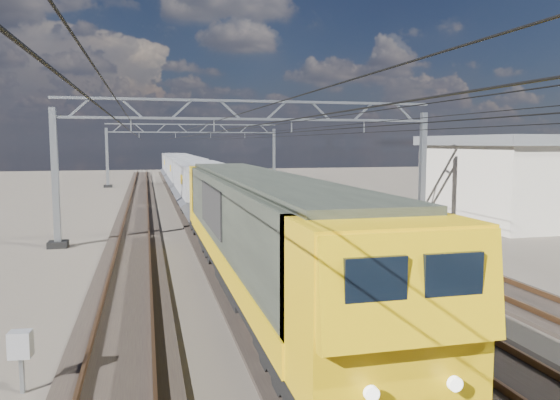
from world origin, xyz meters
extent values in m
plane|color=#29231F|center=(0.00, 0.00, 0.00)|extent=(160.00, 160.00, 0.00)
cube|color=black|center=(-6.00, 0.00, 0.06)|extent=(2.60, 140.00, 0.12)
cube|color=brown|center=(-6.72, 0.00, 0.22)|extent=(0.08, 140.00, 0.16)
cube|color=brown|center=(-5.28, 0.00, 0.22)|extent=(0.08, 140.00, 0.16)
cube|color=black|center=(-2.00, 0.00, 0.06)|extent=(2.60, 140.00, 0.12)
cube|color=brown|center=(-2.72, 0.00, 0.22)|extent=(0.08, 140.00, 0.16)
cube|color=brown|center=(-1.28, 0.00, 0.22)|extent=(0.08, 140.00, 0.16)
cube|color=black|center=(2.00, 0.00, 0.06)|extent=(2.60, 140.00, 0.12)
cube|color=brown|center=(1.28, 0.00, 0.22)|extent=(0.08, 140.00, 0.16)
cube|color=brown|center=(2.72, 0.00, 0.22)|extent=(0.08, 140.00, 0.16)
cube|color=black|center=(6.00, 0.00, 0.06)|extent=(2.60, 140.00, 0.12)
cube|color=brown|center=(5.28, 0.00, 0.22)|extent=(0.08, 140.00, 0.16)
cube|color=brown|center=(6.72, 0.00, 0.22)|extent=(0.08, 140.00, 0.16)
cube|color=gray|center=(-9.50, 4.00, 3.30)|extent=(0.30, 0.30, 6.60)
cube|color=gray|center=(9.50, 4.00, 3.30)|extent=(0.30, 0.30, 6.60)
cube|color=black|center=(-9.50, 4.00, 0.15)|extent=(0.90, 0.90, 0.30)
cube|color=black|center=(9.50, 4.00, 0.15)|extent=(0.90, 0.90, 0.30)
cube|color=gray|center=(0.00, 4.00, 7.05)|extent=(19.30, 0.18, 0.12)
cube|color=gray|center=(0.00, 4.00, 6.15)|extent=(19.30, 0.18, 0.12)
cube|color=gray|center=(-8.31, 4.00, 6.60)|extent=(1.03, 0.10, 0.94)
cube|color=gray|center=(-5.94, 4.00, 6.60)|extent=(1.03, 0.10, 0.94)
cube|color=gray|center=(-3.56, 4.00, 6.60)|extent=(1.03, 0.10, 0.94)
cube|color=gray|center=(-1.19, 4.00, 6.60)|extent=(1.03, 0.10, 0.94)
cube|color=gray|center=(1.19, 4.00, 6.60)|extent=(1.03, 0.10, 0.94)
cube|color=gray|center=(3.56, 4.00, 6.60)|extent=(1.03, 0.10, 0.94)
cube|color=gray|center=(5.94, 4.00, 6.60)|extent=(1.03, 0.10, 0.94)
cube|color=gray|center=(8.31, 4.00, 6.60)|extent=(1.03, 0.10, 0.94)
cube|color=gray|center=(-6.00, 4.00, 5.82)|extent=(0.06, 0.06, 0.65)
cube|color=gray|center=(-2.00, 4.00, 5.82)|extent=(0.06, 0.06, 0.65)
cube|color=gray|center=(2.00, 4.00, 5.82)|extent=(0.06, 0.06, 0.65)
cube|color=gray|center=(6.00, 4.00, 5.82)|extent=(0.06, 0.06, 0.65)
cube|color=gray|center=(-9.50, 40.00, 3.30)|extent=(0.30, 0.30, 6.60)
cube|color=gray|center=(9.50, 40.00, 3.30)|extent=(0.30, 0.30, 6.60)
cube|color=black|center=(-9.50, 40.00, 0.15)|extent=(0.90, 0.90, 0.30)
cube|color=black|center=(9.50, 40.00, 0.15)|extent=(0.90, 0.90, 0.30)
cube|color=gray|center=(0.00, 40.00, 7.05)|extent=(19.30, 0.18, 0.12)
cube|color=gray|center=(0.00, 40.00, 6.15)|extent=(19.30, 0.18, 0.12)
cube|color=gray|center=(-8.31, 40.00, 6.60)|extent=(1.03, 0.10, 0.94)
cube|color=gray|center=(-5.94, 40.00, 6.60)|extent=(1.03, 0.10, 0.94)
cube|color=gray|center=(-3.56, 40.00, 6.60)|extent=(1.03, 0.10, 0.94)
cube|color=gray|center=(-1.19, 40.00, 6.60)|extent=(1.03, 0.10, 0.94)
cube|color=gray|center=(1.19, 40.00, 6.60)|extent=(1.03, 0.10, 0.94)
cube|color=gray|center=(3.56, 40.00, 6.60)|extent=(1.03, 0.10, 0.94)
cube|color=gray|center=(5.94, 40.00, 6.60)|extent=(1.03, 0.10, 0.94)
cube|color=gray|center=(8.31, 40.00, 6.60)|extent=(1.03, 0.10, 0.94)
cube|color=gray|center=(-6.00, 40.00, 5.82)|extent=(0.06, 0.06, 0.65)
cube|color=gray|center=(-2.00, 40.00, 5.82)|extent=(0.06, 0.06, 0.65)
cube|color=gray|center=(2.00, 40.00, 5.82)|extent=(0.06, 0.06, 0.65)
cube|color=gray|center=(6.00, 40.00, 5.82)|extent=(0.06, 0.06, 0.65)
cylinder|color=black|center=(-6.00, 8.00, 5.50)|extent=(0.03, 140.00, 0.03)
cylinder|color=black|center=(-6.00, 8.00, 6.00)|extent=(0.03, 140.00, 0.03)
cylinder|color=black|center=(-2.00, 8.00, 5.50)|extent=(0.03, 140.00, 0.03)
cylinder|color=black|center=(-2.00, 8.00, 6.00)|extent=(0.03, 140.00, 0.03)
cylinder|color=black|center=(2.00, 8.00, 5.50)|extent=(0.03, 140.00, 0.03)
cylinder|color=black|center=(2.00, 8.00, 6.00)|extent=(0.03, 140.00, 0.03)
cylinder|color=black|center=(6.00, 8.00, 5.50)|extent=(0.03, 140.00, 0.03)
cylinder|color=black|center=(6.00, 8.00, 6.00)|extent=(0.03, 140.00, 0.03)
cube|color=black|center=(-2.00, -13.43, 0.75)|extent=(2.20, 3.60, 0.60)
cube|color=black|center=(-2.00, -0.43, 0.75)|extent=(2.20, 3.60, 0.60)
cube|color=black|center=(-2.00, -6.93, 1.13)|extent=(2.65, 20.00, 0.25)
cube|color=black|center=(-2.00, -6.93, 0.75)|extent=(2.20, 4.50, 0.75)
cube|color=#252A23|center=(-2.00, -6.93, 2.55)|extent=(2.65, 17.00, 2.60)
cube|color=gold|center=(-3.34, -6.93, 1.55)|extent=(0.04, 17.00, 0.60)
cube|color=gold|center=(-0.66, -6.93, 1.55)|extent=(0.04, 17.00, 0.60)
cube|color=black|center=(-3.35, -5.93, 2.90)|extent=(0.05, 5.00, 1.40)
cube|color=black|center=(-0.65, -5.93, 2.90)|extent=(0.05, 5.00, 1.40)
cube|color=#252A23|center=(-2.00, -6.93, 3.92)|extent=(2.25, 18.00, 0.15)
cube|color=gold|center=(-2.00, -16.03, 2.55)|extent=(2.65, 1.80, 2.60)
cube|color=gold|center=(-2.00, -16.98, 3.05)|extent=(2.60, 0.46, 1.52)
cube|color=black|center=(-2.55, -17.08, 3.15)|extent=(0.85, 0.08, 0.75)
cube|color=black|center=(-1.45, -17.08, 3.15)|extent=(0.85, 0.08, 0.75)
cylinder|color=white|center=(-2.60, -17.13, 1.75)|extent=(0.20, 0.08, 0.20)
cylinder|color=white|center=(-1.40, -17.13, 1.75)|extent=(0.20, 0.08, 0.20)
cube|color=gold|center=(-2.00, 2.17, 2.55)|extent=(2.65, 1.80, 2.60)
cube|color=gold|center=(-2.00, 3.12, 3.05)|extent=(2.60, 0.46, 1.52)
cube|color=black|center=(-2.55, 3.22, 3.15)|extent=(0.85, 0.08, 0.75)
cube|color=black|center=(-1.45, 3.22, 3.15)|extent=(0.85, 0.08, 0.75)
cylinder|color=black|center=(-2.85, 3.37, 1.15)|extent=(0.36, 0.50, 0.36)
cylinder|color=black|center=(-1.15, 3.37, 1.15)|extent=(0.36, 0.50, 0.36)
cylinder|color=white|center=(-2.60, 3.27, 1.75)|extent=(0.20, 0.08, 0.20)
cylinder|color=white|center=(-1.40, 3.27, 1.75)|extent=(0.20, 0.08, 0.20)
cube|color=black|center=(-2.00, 6.27, 0.72)|extent=(2.20, 2.60, 0.55)
cube|color=black|center=(-2.00, 15.27, 0.72)|extent=(2.20, 2.60, 0.55)
cube|color=black|center=(-2.00, 10.77, 1.08)|extent=(2.40, 13.00, 0.20)
cube|color=gray|center=(-2.00, 10.77, 2.80)|extent=(2.80, 12.00, 1.80)
cube|color=#4B4D53|center=(-2.95, 10.77, 1.55)|extent=(1.48, 12.00, 1.36)
cube|color=#4B4D53|center=(-1.05, 10.77, 1.55)|extent=(1.48, 12.00, 1.36)
cube|color=gold|center=(-3.42, 7.77, 2.90)|extent=(0.04, 1.20, 0.50)
cube|color=black|center=(-2.00, 20.47, 0.72)|extent=(2.20, 2.60, 0.55)
cube|color=black|center=(-2.00, 29.47, 0.72)|extent=(2.20, 2.60, 0.55)
cube|color=black|center=(-2.00, 24.97, 1.08)|extent=(2.40, 13.00, 0.20)
cube|color=gray|center=(-2.00, 24.97, 2.80)|extent=(2.80, 12.00, 1.80)
cube|color=#4B4D53|center=(-2.95, 24.97, 1.55)|extent=(1.48, 12.00, 1.36)
cube|color=#4B4D53|center=(-1.05, 24.97, 1.55)|extent=(1.48, 12.00, 1.36)
cube|color=gold|center=(-3.42, 21.97, 2.90)|extent=(0.04, 1.20, 0.50)
cube|color=black|center=(-2.00, 34.67, 0.72)|extent=(2.20, 2.60, 0.55)
cube|color=black|center=(-2.00, 43.67, 0.72)|extent=(2.20, 2.60, 0.55)
cube|color=black|center=(-2.00, 39.17, 1.08)|extent=(2.40, 13.00, 0.20)
cube|color=gray|center=(-2.00, 39.17, 2.80)|extent=(2.80, 12.00, 1.80)
cube|color=#4B4D53|center=(-2.95, 39.17, 1.55)|extent=(1.48, 12.00, 1.36)
cube|color=#4B4D53|center=(-1.05, 39.17, 1.55)|extent=(1.48, 12.00, 1.36)
cube|color=gold|center=(-3.42, 36.17, 2.90)|extent=(0.04, 1.20, 0.50)
cube|color=gray|center=(-7.84, -12.04, 0.37)|extent=(0.09, 0.09, 0.74)
cube|color=#97999E|center=(-7.84, -12.04, 1.00)|extent=(0.45, 0.35, 0.53)
camera|label=1|loc=(-5.34, -23.36, 4.96)|focal=35.00mm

